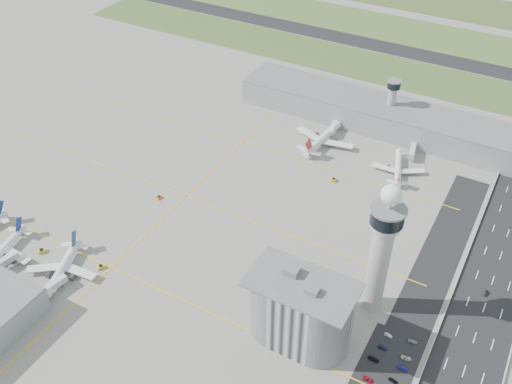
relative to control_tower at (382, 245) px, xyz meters
The scene contains 37 objects.
ground 80.47m from the control_tower, behind, with size 1000.00×1000.00×0.00m, color gray.
grass_strip_0 238.28m from the control_tower, 112.98° to the left, with size 480.00×50.00×0.08m, color #3B5729.
grass_strip_1 308.14m from the control_tower, 107.49° to the left, with size 480.00×60.00×0.08m, color #4A612E.
runway 272.40m from the control_tower, 109.91° to the left, with size 480.00×22.00×0.10m, color black.
highway 56.01m from the control_tower, 10.54° to the right, with size 28.00×500.00×0.10m, color black.
barrier_left 45.73m from the control_tower, 15.42° to the right, with size 0.60×500.00×1.20m, color #9E9E99.
barrier_right 67.08m from the control_tower, ahead, with size 0.60×500.00×1.20m, color #9E9E99.
landside_road 43.28m from the control_tower, 45.00° to the right, with size 18.00×260.00×0.08m, color black.
parking_lot 48.79m from the control_tower, 61.93° to the right, with size 20.00×44.00×0.10m, color black.
taxiway_line_h_0 123.35m from the control_tower, 161.26° to the right, with size 260.00×0.60×0.01m, color yellow.
taxiway_line_h_1 119.40m from the control_tower, 168.89° to the left, with size 260.00×0.60×0.01m, color yellow.
taxiway_line_h_2 143.16m from the control_tower, 143.79° to the left, with size 260.00×0.60×0.01m, color yellow.
taxiway_line_v 119.40m from the control_tower, 168.89° to the left, with size 0.60×260.00×0.01m, color yellow.
control_tower is the anchor object (origin of this frame).
secondary_tower 148.97m from the control_tower, 106.48° to the left, with size 8.60×8.60×31.90m.
admin_building 41.10m from the control_tower, 123.70° to the right, with size 42.00×24.00×33.50m.
terminal_pier 146.15m from the control_tower, 102.88° to the left, with size 210.00×32.00×15.80m.
airplane_near_c 141.52m from the control_tower, 157.39° to the right, with size 39.44×33.52×11.04m, color white, non-canonical shape.
airplane_far_a 130.36m from the control_tower, 123.05° to the left, with size 45.32×38.52×12.69m, color white, non-canonical shape.
airplane_far_b 105.69m from the control_tower, 101.99° to the left, with size 35.16×29.89×9.85m, color white, non-canonical shape.
jet_bridge_near_2 146.36m from the control_tower, 151.10° to the right, with size 14.00×3.00×5.70m, color silver, non-canonical shape.
jet_bridge_far_0 145.99m from the control_tower, 119.45° to the left, with size 14.00×3.00×5.70m, color silver, non-canonical shape.
jet_bridge_far_1 129.66m from the control_tower, 99.16° to the left, with size 14.00×3.00×5.70m, color silver, non-canonical shape.
tug_1 158.08m from the control_tower, 162.50° to the right, with size 2.46×3.57×2.08m, color gold, non-canonical shape.
tug_2 127.34m from the control_tower, 160.64° to the right, with size 2.29×3.33×1.94m, color gold, non-canonical shape.
tug_3 128.76m from the control_tower, behind, with size 1.91×2.78×1.61m, color #CC8401, non-canonical shape.
tug_4 94.33m from the control_tower, 123.81° to the left, with size 2.20×3.20×1.86m, color orange, non-canonical shape.
tug_5 82.17m from the control_tower, 103.90° to the left, with size 2.52×3.66×2.13m, color gold, non-canonical shape.
car_lot_2 51.15m from the control_tower, 71.60° to the right, with size 1.88×4.07×1.13m, color #A40F26.
car_lot_3 44.60m from the control_tower, 67.56° to the right, with size 1.75×4.29×1.25m, color black.
car_lot_4 41.33m from the control_tower, 58.10° to the right, with size 1.41×3.51×1.20m, color navy.
car_lot_5 38.58m from the control_tower, 46.02° to the right, with size 1.17×3.37×1.11m, color silver.
car_lot_8 51.13m from the control_tower, 57.02° to the right, with size 1.44×3.58×1.22m, color black.
car_lot_9 47.74m from the control_tower, 48.35° to the right, with size 1.28×3.67×1.21m, color navy.
car_lot_10 45.18m from the control_tower, 41.87° to the right, with size 1.90×4.13×1.15m, color silver.
car_lot_11 42.12m from the control_tower, 25.86° to the right, with size 1.54×3.79×1.10m, color gray.
car_hw_1 62.03m from the control_tower, 35.76° to the left, with size 1.22×3.49×1.15m, color black.
Camera 1 is at (108.33, -157.34, 190.37)m, focal length 40.00 mm.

